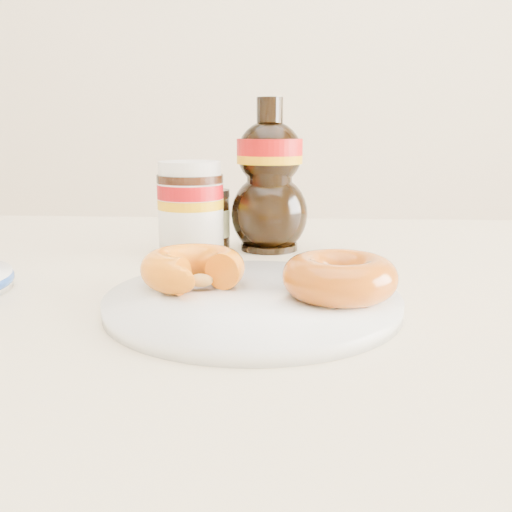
# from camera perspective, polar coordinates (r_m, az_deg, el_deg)

# --- Properties ---
(dining_table) EXTENTS (1.40, 0.90, 0.75)m
(dining_table) POSITION_cam_1_polar(r_m,az_deg,el_deg) (0.58, -2.71, -11.45)
(dining_table) COLOR beige
(dining_table) RESTS_ON ground
(plate) EXTENTS (0.25, 0.25, 0.01)m
(plate) POSITION_cam_1_polar(r_m,az_deg,el_deg) (0.49, -0.34, -4.49)
(plate) COLOR white
(plate) RESTS_ON dining_table
(donut_bitten) EXTENTS (0.12, 0.12, 0.03)m
(donut_bitten) POSITION_cam_1_polar(r_m,az_deg,el_deg) (0.52, -6.33, -1.21)
(donut_bitten) COLOR orange
(donut_bitten) RESTS_ON plate
(donut_whole) EXTENTS (0.12, 0.12, 0.03)m
(donut_whole) POSITION_cam_1_polar(r_m,az_deg,el_deg) (0.48, 8.36, -2.07)
(donut_whole) COLOR #984009
(donut_whole) RESTS_ON plate
(nutella_jar) EXTENTS (0.08, 0.08, 0.11)m
(nutella_jar) POSITION_cam_1_polar(r_m,az_deg,el_deg) (0.70, -6.55, 5.14)
(nutella_jar) COLOR white
(nutella_jar) RESTS_ON dining_table
(syrup_bottle) EXTENTS (0.12, 0.11, 0.19)m
(syrup_bottle) POSITION_cam_1_polar(r_m,az_deg,el_deg) (0.72, 1.35, 8.06)
(syrup_bottle) COLOR black
(syrup_bottle) RESTS_ON dining_table
(dark_jar) EXTENTS (0.05, 0.05, 0.08)m
(dark_jar) POSITION_cam_1_polar(r_m,az_deg,el_deg) (0.73, -4.50, 3.57)
(dark_jar) COLOR black
(dark_jar) RESTS_ON dining_table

